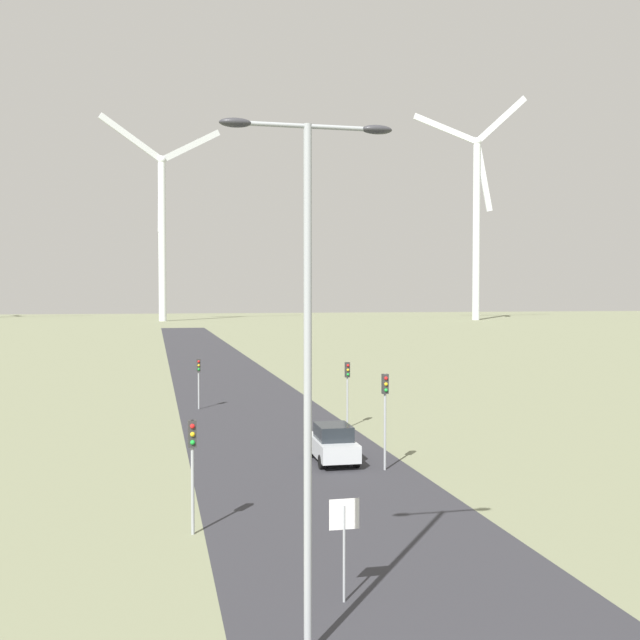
{
  "coord_description": "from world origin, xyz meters",
  "views": [
    {
      "loc": [
        -6.59,
        -11.14,
        8.04
      ],
      "look_at": [
        0.0,
        18.49,
        6.98
      ],
      "focal_mm": 42.0,
      "sensor_mm": 36.0,
      "label": 1
    }
  ],
  "objects_px": {
    "stop_sign_near": "(344,530)",
    "traffic_light_post_mid_left": "(199,372)",
    "car_approaching": "(333,443)",
    "wind_turbine_center": "(477,212)",
    "traffic_light_post_near_left": "(192,451)",
    "streetlamp": "(308,329)",
    "wind_turbine_left": "(162,222)",
    "traffic_light_post_near_right": "(385,400)",
    "traffic_light_post_mid_right": "(347,380)"
  },
  "relations": [
    {
      "from": "traffic_light_post_near_right",
      "to": "traffic_light_post_mid_left",
      "type": "relative_size",
      "value": 1.25
    },
    {
      "from": "traffic_light_post_mid_left",
      "to": "wind_turbine_left",
      "type": "height_order",
      "value": "wind_turbine_left"
    },
    {
      "from": "streetlamp",
      "to": "wind_turbine_center",
      "type": "distance_m",
      "value": 219.85
    },
    {
      "from": "traffic_light_post_near_left",
      "to": "car_approaching",
      "type": "height_order",
      "value": "traffic_light_post_near_left"
    },
    {
      "from": "traffic_light_post_near_left",
      "to": "wind_turbine_center",
      "type": "distance_m",
      "value": 213.31
    },
    {
      "from": "streetlamp",
      "to": "traffic_light_post_mid_left",
      "type": "relative_size",
      "value": 3.35
    },
    {
      "from": "stop_sign_near",
      "to": "car_approaching",
      "type": "xyz_separation_m",
      "value": [
        3.5,
        15.81,
        -0.99
      ]
    },
    {
      "from": "traffic_light_post_mid_left",
      "to": "wind_turbine_left",
      "type": "bearing_deg",
      "value": 90.17
    },
    {
      "from": "streetlamp",
      "to": "stop_sign_near",
      "type": "relative_size",
      "value": 4.33
    },
    {
      "from": "car_approaching",
      "to": "traffic_light_post_mid_left",
      "type": "bearing_deg",
      "value": 106.35
    },
    {
      "from": "traffic_light_post_mid_right",
      "to": "stop_sign_near",
      "type": "bearing_deg",
      "value": -104.83
    },
    {
      "from": "streetlamp",
      "to": "traffic_light_post_near_right",
      "type": "relative_size",
      "value": 2.68
    },
    {
      "from": "wind_turbine_center",
      "to": "traffic_light_post_near_right",
      "type": "bearing_deg",
      "value": -115.47
    },
    {
      "from": "stop_sign_near",
      "to": "traffic_light_post_near_right",
      "type": "distance_m",
      "value": 14.85
    },
    {
      "from": "traffic_light_post_mid_right",
      "to": "wind_turbine_left",
      "type": "xyz_separation_m",
      "value": [
        -8.78,
        181.58,
        26.35
      ]
    },
    {
      "from": "wind_turbine_left",
      "to": "traffic_light_post_mid_left",
      "type": "bearing_deg",
      "value": -89.83
    },
    {
      "from": "traffic_light_post_mid_left",
      "to": "car_approaching",
      "type": "distance_m",
      "value": 18.85
    },
    {
      "from": "car_approaching",
      "to": "stop_sign_near",
      "type": "bearing_deg",
      "value": -102.49
    },
    {
      "from": "streetlamp",
      "to": "traffic_light_post_mid_left",
      "type": "distance_m",
      "value": 36.72
    },
    {
      "from": "traffic_light_post_near_right",
      "to": "traffic_light_post_mid_left",
      "type": "bearing_deg",
      "value": 109.82
    },
    {
      "from": "stop_sign_near",
      "to": "traffic_light_post_mid_right",
      "type": "bearing_deg",
      "value": 75.17
    },
    {
      "from": "stop_sign_near",
      "to": "car_approaching",
      "type": "bearing_deg",
      "value": 77.51
    },
    {
      "from": "traffic_light_post_mid_right",
      "to": "wind_turbine_center",
      "type": "relative_size",
      "value": 0.06
    },
    {
      "from": "traffic_light_post_near_left",
      "to": "traffic_light_post_near_right",
      "type": "relative_size",
      "value": 0.87
    },
    {
      "from": "wind_turbine_left",
      "to": "wind_turbine_center",
      "type": "xyz_separation_m",
      "value": [
        93.99,
        -11.29,
        3.85
      ]
    },
    {
      "from": "streetlamp",
      "to": "wind_turbine_center",
      "type": "bearing_deg",
      "value": 64.73
    },
    {
      "from": "streetlamp",
      "to": "traffic_light_post_mid_left",
      "type": "bearing_deg",
      "value": 90.45
    },
    {
      "from": "traffic_light_post_near_left",
      "to": "traffic_light_post_near_right",
      "type": "height_order",
      "value": "traffic_light_post_near_right"
    },
    {
      "from": "stop_sign_near",
      "to": "wind_turbine_left",
      "type": "height_order",
      "value": "wind_turbine_left"
    },
    {
      "from": "stop_sign_near",
      "to": "traffic_light_post_mid_right",
      "type": "height_order",
      "value": "traffic_light_post_mid_right"
    },
    {
      "from": "traffic_light_post_mid_right",
      "to": "traffic_light_post_mid_left",
      "type": "bearing_deg",
      "value": 131.75
    },
    {
      "from": "stop_sign_near",
      "to": "wind_turbine_center",
      "type": "relative_size",
      "value": 0.04
    },
    {
      "from": "traffic_light_post_near_left",
      "to": "wind_turbine_left",
      "type": "height_order",
      "value": "wind_turbine_left"
    },
    {
      "from": "traffic_light_post_mid_left",
      "to": "wind_turbine_center",
      "type": "height_order",
      "value": "wind_turbine_center"
    },
    {
      "from": "stop_sign_near",
      "to": "wind_turbine_left",
      "type": "xyz_separation_m",
      "value": [
        -2.29,
        206.13,
        27.34
      ]
    },
    {
      "from": "stop_sign_near",
      "to": "wind_turbine_center",
      "type": "bearing_deg",
      "value": 64.8
    },
    {
      "from": "stop_sign_near",
      "to": "wind_turbine_left",
      "type": "distance_m",
      "value": 207.94
    },
    {
      "from": "traffic_light_post_mid_left",
      "to": "car_approaching",
      "type": "height_order",
      "value": "traffic_light_post_mid_left"
    },
    {
      "from": "wind_turbine_center",
      "to": "stop_sign_near",
      "type": "bearing_deg",
      "value": -115.2
    },
    {
      "from": "traffic_light_post_near_left",
      "to": "wind_turbine_left",
      "type": "xyz_separation_m",
      "value": [
        1.29,
        199.71,
        26.43
      ]
    },
    {
      "from": "streetlamp",
      "to": "traffic_light_post_near_right",
      "type": "distance_m",
      "value": 18.22
    },
    {
      "from": "streetlamp",
      "to": "traffic_light_post_mid_right",
      "type": "distance_m",
      "value": 28.63
    },
    {
      "from": "streetlamp",
      "to": "traffic_light_post_mid_right",
      "type": "xyz_separation_m",
      "value": [
        7.99,
        27.14,
        -4.38
      ]
    },
    {
      "from": "stop_sign_near",
      "to": "traffic_light_post_mid_left",
      "type": "relative_size",
      "value": 0.77
    },
    {
      "from": "traffic_light_post_near_right",
      "to": "wind_turbine_center",
      "type": "bearing_deg",
      "value": 64.53
    },
    {
      "from": "streetlamp",
      "to": "wind_turbine_left",
      "type": "xyz_separation_m",
      "value": [
        -0.79,
        208.72,
        21.98
      ]
    },
    {
      "from": "streetlamp",
      "to": "traffic_light_post_near_right",
      "type": "xyz_separation_m",
      "value": [
        6.95,
        16.34,
        -4.06
      ]
    },
    {
      "from": "streetlamp",
      "to": "wind_turbine_center",
      "type": "relative_size",
      "value": 0.17
    },
    {
      "from": "traffic_light_post_mid_left",
      "to": "stop_sign_near",
      "type": "bearing_deg",
      "value": -86.98
    },
    {
      "from": "wind_turbine_left",
      "to": "car_approaching",
      "type": "bearing_deg",
      "value": -88.26
    }
  ]
}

